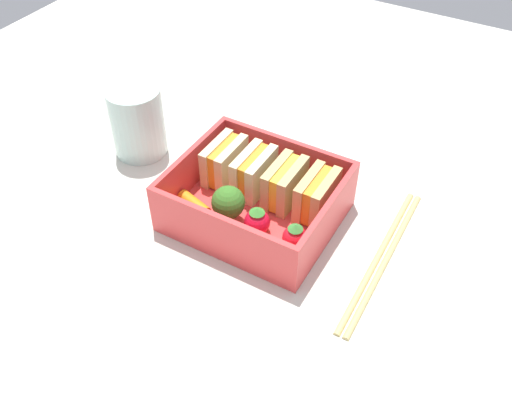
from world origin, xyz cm
name	(u,v)px	position (x,y,z in cm)	size (l,w,h in cm)	color
ground_plane	(256,223)	(0.00, 0.00, -1.00)	(120.00, 120.00, 2.00)	beige
bento_tray	(256,213)	(0.00, 0.00, 0.60)	(17.36, 14.77, 1.20)	#DB3E3D
bento_rim	(256,192)	(0.00, 0.00, 3.68)	(17.36, 14.77, 4.95)	#DB3E3D
sandwich_left	(224,161)	(-5.84, 2.92, 3.56)	(3.02, 5.84, 4.71)	beige
sandwich_center_left	(254,172)	(-1.95, 2.92, 3.56)	(3.02, 5.84, 4.71)	beige
sandwich_center	(285,184)	(1.95, 2.92, 3.56)	(3.02, 5.84, 4.71)	tan
sandwich_center_right	(317,196)	(5.84, 2.92, 3.56)	(3.02, 5.84, 4.71)	tan
carrot_stick_far_left	(194,204)	(-5.90, -3.37, 1.92)	(1.44, 1.44, 4.07)	orange
broccoli_floret	(228,203)	(-1.61, -3.05, 3.85)	(3.58, 3.58, 4.52)	#88C059
strawberry_far_left	(257,221)	(1.78, -2.89, 2.70)	(2.76, 2.76, 3.36)	red
strawberry_left	(295,237)	(6.20, -2.88, 2.63)	(2.62, 2.62, 3.22)	red
chopstick_pair	(382,257)	(14.43, 1.06, 0.35)	(1.84, 21.74, 0.70)	tan
drinking_glass	(137,121)	(-18.57, 3.29, 4.42)	(6.56, 6.56, 8.85)	silver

